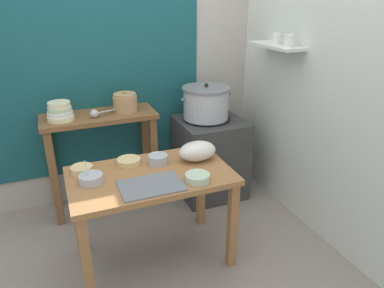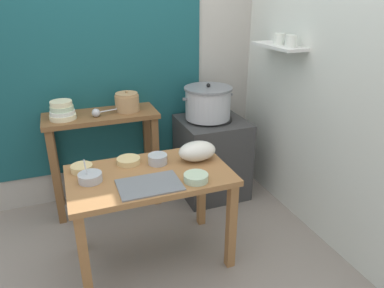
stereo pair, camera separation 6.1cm
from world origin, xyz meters
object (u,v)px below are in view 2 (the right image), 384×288
at_px(ladle, 97,113).
at_px(bowl_stack_enamel, 62,111).
at_px(prep_bowl_4, 158,159).
at_px(prep_bowl_1, 90,177).
at_px(stove_block, 212,157).
at_px(steamer_pot, 208,103).
at_px(back_shelf_table, 103,137).
at_px(prep_table, 150,187).
at_px(prep_bowl_0, 196,177).
at_px(prep_bowl_3, 82,168).
at_px(prep_bowl_2, 129,160).
at_px(clay_pot, 127,102).
at_px(serving_tray, 149,185).
at_px(plastic_bag, 197,151).

bearing_deg(ladle, bowl_stack_enamel, 172.42).
bearing_deg(prep_bowl_4, prep_bowl_1, -168.19).
xyz_separation_m(stove_block, bowl_stack_enamel, (-1.30, 0.09, 0.59)).
distance_m(stove_block, steamer_pot, 0.55).
bearing_deg(back_shelf_table, prep_bowl_1, -102.67).
height_order(prep_table, steamer_pot, steamer_pot).
relative_size(steamer_pot, bowl_stack_enamel, 2.30).
xyz_separation_m(ladle, prep_bowl_0, (0.48, -1.02, -0.19)).
height_order(back_shelf_table, prep_bowl_3, back_shelf_table).
bearing_deg(prep_bowl_2, clay_pot, 78.29).
height_order(steamer_pot, prep_bowl_0, steamer_pot).
distance_m(serving_tray, prep_bowl_0, 0.30).
height_order(steamer_pot, prep_bowl_4, steamer_pot).
bearing_deg(back_shelf_table, ladle, -112.74).
relative_size(bowl_stack_enamel, ladle, 0.72).
height_order(clay_pot, prep_bowl_4, clay_pot).
xyz_separation_m(stove_block, prep_bowl_2, (-0.90, -0.55, 0.36)).
bearing_deg(ladle, serving_tray, -79.30).
relative_size(bowl_stack_enamel, prep_bowl_1, 1.37).
bearing_deg(plastic_bag, bowl_stack_enamel, 139.13).
xyz_separation_m(bowl_stack_enamel, ladle, (0.27, -0.04, -0.04)).
height_order(prep_table, serving_tray, serving_tray).
relative_size(steamer_pot, prep_bowl_2, 2.89).
distance_m(clay_pot, prep_bowl_3, 0.86).
bearing_deg(steamer_pot, serving_tray, -130.60).
bearing_deg(back_shelf_table, prep_bowl_2, -81.99).
relative_size(prep_table, stove_block, 1.41).
xyz_separation_m(bowl_stack_enamel, prep_bowl_3, (0.07, -0.65, -0.22)).
distance_m(steamer_pot, prep_bowl_0, 1.12).
relative_size(ladle, prep_bowl_4, 2.13).
bearing_deg(prep_bowl_4, back_shelf_table, 111.16).
xyz_separation_m(serving_tray, prep_bowl_4, (0.14, 0.29, 0.03)).
relative_size(clay_pot, prep_bowl_1, 1.35).
distance_m(back_shelf_table, prep_bowl_3, 0.73).
bearing_deg(prep_bowl_0, steamer_pot, 62.96).
bearing_deg(prep_bowl_4, serving_tray, -115.18).
height_order(ladle, prep_bowl_1, ladle).
bearing_deg(back_shelf_table, prep_bowl_0, -67.46).
relative_size(steamer_pot, serving_tray, 1.22).
bearing_deg(prep_bowl_0, prep_table, 139.61).
height_order(steamer_pot, ladle, steamer_pot).
height_order(stove_block, prep_bowl_3, stove_block).
height_order(steamer_pot, prep_bowl_3, steamer_pot).
distance_m(bowl_stack_enamel, prep_bowl_3, 0.69).
distance_m(bowl_stack_enamel, ladle, 0.28).
bearing_deg(prep_bowl_1, back_shelf_table, 77.33).
relative_size(prep_bowl_0, prep_bowl_4, 1.17).
relative_size(back_shelf_table, prep_bowl_1, 6.22).
bearing_deg(plastic_bag, clay_pot, 113.22).
relative_size(plastic_bag, prep_bowl_4, 2.02).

